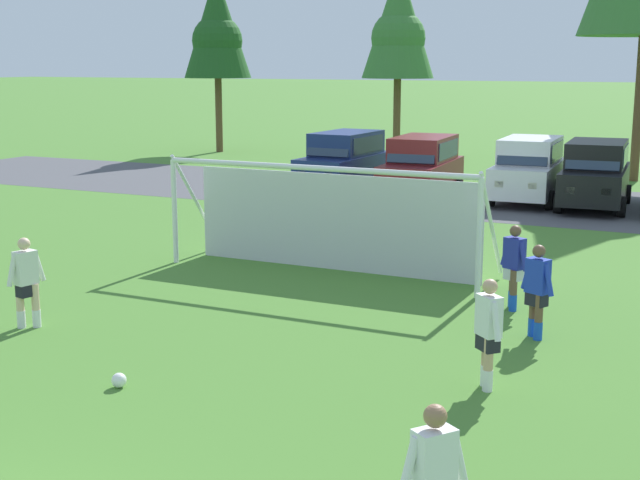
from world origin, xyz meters
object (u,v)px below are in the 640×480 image
(player_trailing_back, at_px, (537,292))
(parked_car_slot_left, at_px, (422,167))
(parked_car_slot_center_left, at_px, (529,169))
(player_defender_far, at_px, (488,334))
(parked_car_slot_center, at_px, (595,174))
(soccer_goal, at_px, (330,215))
(parked_car_slot_far_left, at_px, (345,161))
(player_winger_right, at_px, (27,283))
(soccer_ball, at_px, (119,380))
(player_striker_near, at_px, (514,267))
(player_midfield_center, at_px, (383,234))

(player_trailing_back, distance_m, parked_car_slot_left, 15.68)
(parked_car_slot_left, distance_m, parked_car_slot_center_left, 3.60)
(player_defender_far, distance_m, parked_car_slot_center, 17.44)
(player_trailing_back, bearing_deg, player_defender_far, -92.80)
(soccer_goal, relative_size, parked_car_slot_far_left, 1.59)
(player_winger_right, bearing_deg, soccer_goal, 63.94)
(soccer_ball, bearing_deg, parked_car_slot_left, 95.72)
(player_defender_far, bearing_deg, soccer_goal, 132.12)
(player_striker_near, height_order, player_trailing_back, same)
(soccer_ball, height_order, player_midfield_center, player_midfield_center)
(player_winger_right, relative_size, parked_car_slot_center, 0.35)
(parked_car_slot_center_left, bearing_deg, player_winger_right, -104.91)
(soccer_goal, xyz_separation_m, player_defender_far, (5.13, -5.68, -0.47))
(player_defender_far, xyz_separation_m, parked_car_slot_left, (-6.76, 16.79, 0.29))
(soccer_goal, relative_size, player_winger_right, 4.54)
(player_striker_near, relative_size, parked_car_slot_left, 0.35)
(soccer_goal, height_order, parked_car_slot_left, soccer_goal)
(soccer_ball, bearing_deg, parked_car_slot_far_left, 104.54)
(soccer_ball, distance_m, parked_car_slot_far_left, 20.46)
(player_striker_near, bearing_deg, parked_car_slot_far_left, 125.35)
(player_midfield_center, xyz_separation_m, player_defender_far, (4.14, -6.41, 0.00))
(parked_car_slot_left, bearing_deg, player_winger_right, -94.69)
(player_defender_far, height_order, player_winger_right, same)
(player_striker_near, xyz_separation_m, player_midfield_center, (-3.49, 2.06, 0.00))
(player_defender_far, xyz_separation_m, parked_car_slot_center, (-1.07, 17.40, 0.29))
(soccer_ball, relative_size, player_striker_near, 0.13)
(parked_car_slot_center_left, bearing_deg, soccer_ball, -94.43)
(player_trailing_back, relative_size, parked_car_slot_center, 0.35)
(player_trailing_back, xyz_separation_m, parked_car_slot_far_left, (-10.12, 14.80, 0.29))
(player_winger_right, distance_m, parked_car_slot_left, 17.41)
(player_midfield_center, bearing_deg, soccer_ball, -94.71)
(parked_car_slot_center, bearing_deg, soccer_goal, -109.12)
(soccer_goal, xyz_separation_m, player_striker_near, (4.49, -1.33, -0.47))
(player_midfield_center, height_order, parked_car_slot_center_left, parked_car_slot_center_left)
(soccer_ball, distance_m, player_defender_far, 5.41)
(soccer_goal, height_order, player_winger_right, soccer_goal)
(player_winger_right, xyz_separation_m, parked_car_slot_left, (1.42, 17.35, 0.29))
(player_midfield_center, distance_m, player_defender_far, 7.63)
(player_striker_near, distance_m, player_trailing_back, 1.81)
(player_striker_near, relative_size, player_trailing_back, 1.00)
(player_defender_far, bearing_deg, parked_car_slot_center_left, 100.51)
(player_midfield_center, bearing_deg, player_defender_far, -57.14)
(player_striker_near, bearing_deg, parked_car_slot_center, 91.86)
(player_striker_near, bearing_deg, player_defender_far, -81.52)
(soccer_ball, xyz_separation_m, parked_car_slot_left, (-1.91, 19.06, 1.00))
(player_trailing_back, bearing_deg, player_winger_right, -158.54)
(player_defender_far, distance_m, player_winger_right, 8.20)
(soccer_ball, height_order, player_winger_right, player_winger_right)
(player_midfield_center, relative_size, player_defender_far, 1.00)
(player_midfield_center, xyz_separation_m, player_winger_right, (-4.05, -6.97, 0.00))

